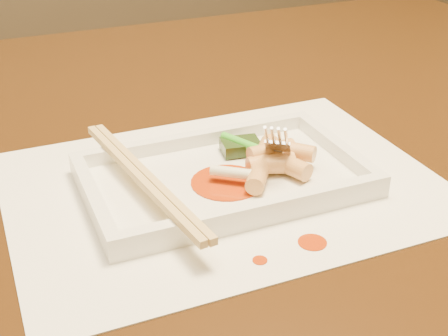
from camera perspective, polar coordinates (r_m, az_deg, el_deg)
name	(u,v)px	position (r m, az deg, el deg)	size (l,w,h in m)	color
table	(159,220)	(0.73, -6.00, -4.75)	(1.40, 0.90, 0.75)	black
placemat	(224,185)	(0.59, 0.00, -1.59)	(0.40, 0.30, 0.00)	white
sauce_splatter_a	(312,242)	(0.52, 8.08, -6.74)	(0.02, 0.02, 0.00)	#B33105
sauce_splatter_b	(260,260)	(0.49, 3.30, -8.42)	(0.01, 0.01, 0.00)	#B33105
plate_base	(224,181)	(0.59, 0.00, -1.19)	(0.26, 0.16, 0.01)	white
plate_rim_far	(196,139)	(0.65, -2.55, 2.68)	(0.26, 0.01, 0.01)	white
plate_rim_near	(258,210)	(0.53, 3.13, -3.85)	(0.26, 0.01, 0.01)	white
plate_rim_left	(93,198)	(0.56, -11.90, -2.66)	(0.01, 0.14, 0.01)	white
plate_rim_right	(337,148)	(0.64, 10.33, 1.84)	(0.01, 0.14, 0.01)	white
veg_piece	(241,146)	(0.63, 1.52, 2.01)	(0.04, 0.03, 0.01)	black
scallion_white	(232,172)	(0.57, 0.73, -0.41)	(0.01, 0.01, 0.04)	#EAEACC
scallion_green	(255,148)	(0.61, 2.89, 1.81)	(0.01, 0.01, 0.09)	green
chopstick_a	(139,178)	(0.56, -7.80, -0.90)	(0.01, 0.24, 0.01)	tan
chopstick_b	(147,176)	(0.56, -7.01, -0.74)	(0.01, 0.24, 0.01)	tan
fork	(285,87)	(0.60, 5.56, 7.40)	(0.09, 0.10, 0.14)	silver
sauce_blob_0	(227,182)	(0.58, 0.26, -1.32)	(0.07, 0.07, 0.00)	#B33105
rice_cake_0	(266,151)	(0.61, 3.87, 1.53)	(0.02, 0.02, 0.04)	#E4B56A
rice_cake_1	(286,164)	(0.59, 5.71, 0.37)	(0.02, 0.02, 0.05)	#E4B56A
rice_cake_2	(271,151)	(0.60, 4.36, 1.57)	(0.02, 0.02, 0.05)	#E4B56A
rice_cake_3	(272,165)	(0.59, 4.44, 0.28)	(0.02, 0.02, 0.04)	#E4B56A
rice_cake_4	(259,174)	(0.57, 3.18, -0.53)	(0.02, 0.02, 0.05)	#E4B56A
rice_cake_5	(295,151)	(0.60, 6.50, 1.56)	(0.02, 0.02, 0.04)	#E4B56A
rice_cake_6	(271,163)	(0.59, 4.29, 0.45)	(0.02, 0.02, 0.05)	#E4B56A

